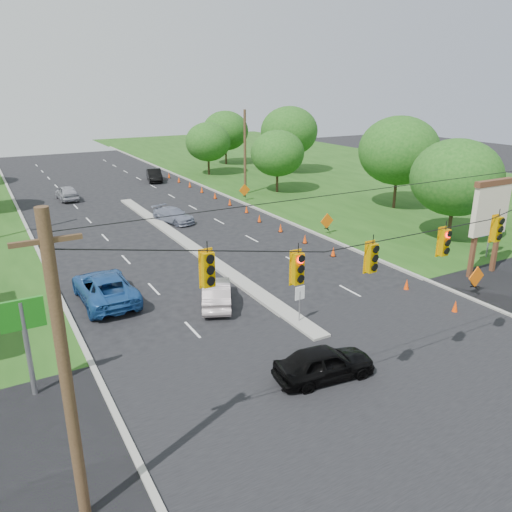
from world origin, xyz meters
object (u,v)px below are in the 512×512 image
black_sedan (324,363)px  blue_pickup (105,287)px  white_sedan (216,293)px  pylon_sign (490,213)px

black_sedan → blue_pickup: bearing=32.7°
black_sedan → white_sedan: bearing=11.6°
white_sedan → pylon_sign: bearing=-168.4°
pylon_sign → black_sedan: 17.24m
pylon_sign → white_sedan: 17.74m
black_sedan → blue_pickup: (-5.98, 12.30, 0.11)m
pylon_sign → blue_pickup: size_ratio=1.02×
pylon_sign → white_sedan: (-16.98, 3.97, -3.29)m
blue_pickup → white_sedan: bearing=145.7°
black_sedan → blue_pickup: blue_pickup is taller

